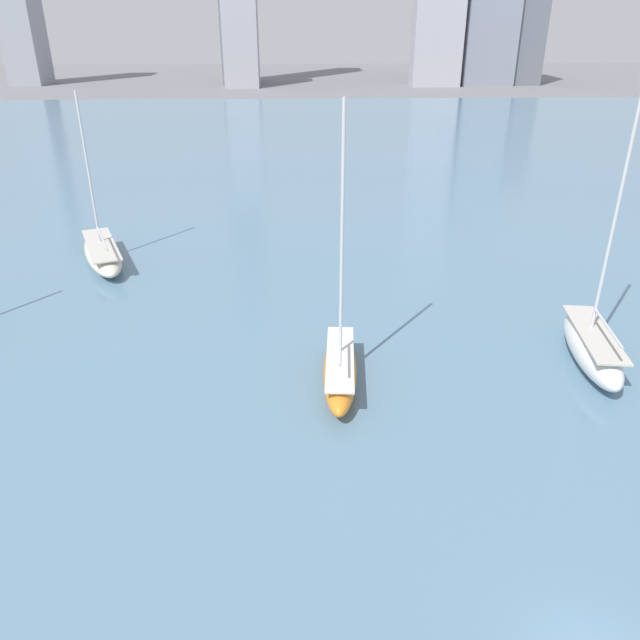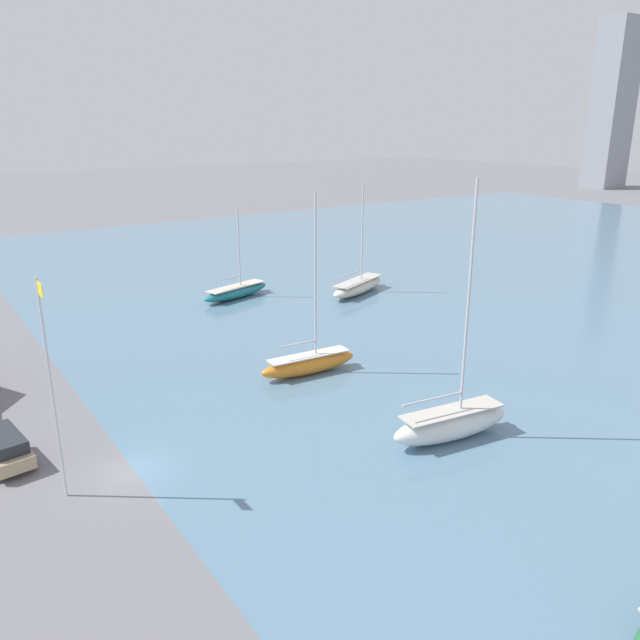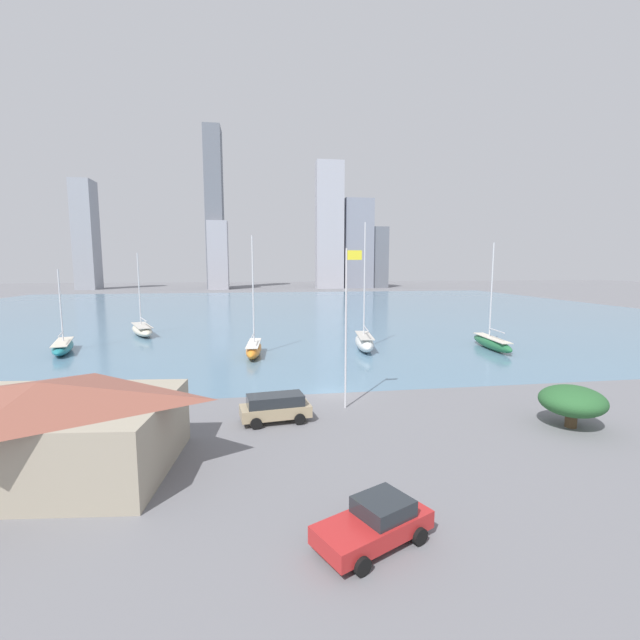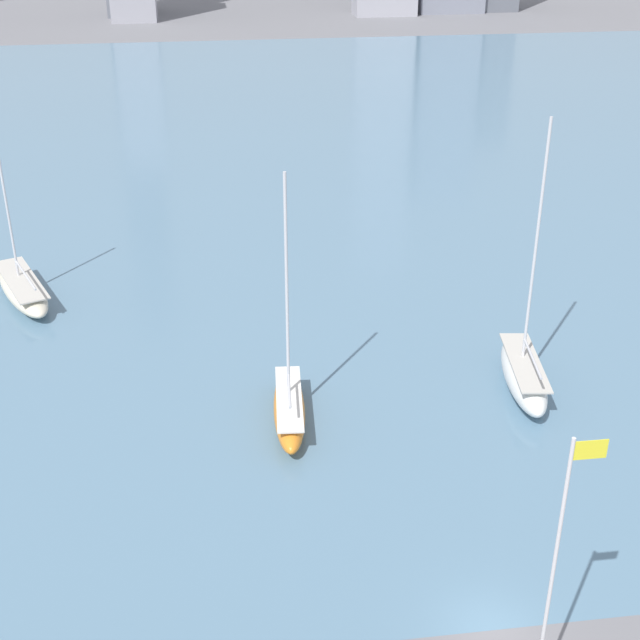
# 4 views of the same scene
# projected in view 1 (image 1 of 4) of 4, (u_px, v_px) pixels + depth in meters

# --- Properties ---
(harbor_water) EXTENTS (180.00, 140.00, 0.00)m
(harbor_water) POSITION_uv_depth(u_px,v_px,m) (363.00, 164.00, 81.47)
(harbor_water) COLOR slate
(harbor_water) RESTS_ON ground_plane
(sailboat_orange) EXTENTS (2.36, 8.46, 14.42)m
(sailboat_orange) POSITION_uv_depth(u_px,v_px,m) (340.00, 367.00, 32.84)
(sailboat_orange) COLOR orange
(sailboat_orange) RESTS_ON harbor_water
(sailboat_white) EXTENTS (3.32, 8.80, 16.31)m
(sailboat_white) POSITION_uv_depth(u_px,v_px,m) (592.00, 346.00, 34.61)
(sailboat_white) COLOR white
(sailboat_white) RESTS_ON harbor_water
(sailboat_cream) EXTENTS (6.21, 10.37, 12.81)m
(sailboat_cream) POSITION_uv_depth(u_px,v_px,m) (102.00, 253.00, 48.78)
(sailboat_cream) COLOR beige
(sailboat_cream) RESTS_ON harbor_water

